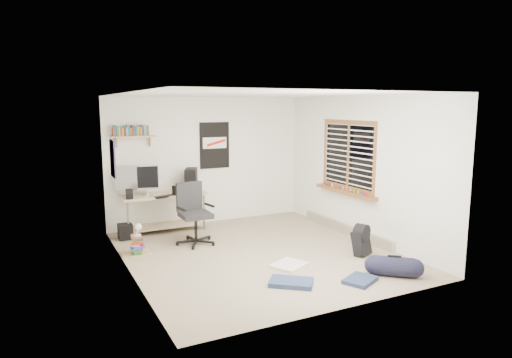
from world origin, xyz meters
name	(u,v)px	position (x,y,z in m)	size (l,w,h in m)	color
floor	(258,253)	(0.00, 0.00, -0.01)	(4.00, 4.50, 0.01)	gray
ceiling	(258,94)	(0.00, 0.00, 2.50)	(4.00, 4.50, 0.01)	white
back_wall	(207,161)	(0.00, 2.25, 1.25)	(4.00, 0.01, 2.50)	silver
left_wall	(127,186)	(-2.00, 0.00, 1.25)	(0.01, 4.50, 2.50)	silver
right_wall	(360,168)	(2.00, 0.00, 1.25)	(0.01, 4.50, 2.50)	silver
desk	(164,211)	(-0.99, 2.00, 0.36)	(1.53, 0.67, 0.70)	tan
monitor_left	(126,185)	(-1.64, 2.00, 0.92)	(0.40, 0.10, 0.44)	#A2A3A7
monitor_right	(147,184)	(-1.29, 1.90, 0.92)	(0.41, 0.10, 0.45)	#ACACB1
pc_tower	(191,181)	(-0.46, 1.92, 0.93)	(0.21, 0.44, 0.46)	black
keyboard	(165,196)	(-1.01, 1.72, 0.71)	(0.42, 0.15, 0.02)	black
speaker_left	(129,194)	(-1.65, 1.72, 0.80)	(0.10, 0.10, 0.20)	black
speaker_right	(176,191)	(-0.82, 1.72, 0.79)	(0.10, 0.10, 0.19)	black
office_chair	(196,216)	(-0.72, 0.92, 0.49)	(0.69, 0.69, 1.05)	black
wall_shelf	(134,136)	(-1.45, 2.14, 1.78)	(0.80, 0.22, 0.24)	tan
poster_back_wall	(215,145)	(0.15, 2.23, 1.55)	(0.62, 0.03, 0.92)	black
poster_left_wall	(113,159)	(-1.99, 1.20, 1.50)	(0.02, 0.42, 0.60)	navy
window	(348,155)	(1.95, 0.30, 1.45)	(0.10, 1.50, 1.26)	brown
baseboard_heater	(345,229)	(1.96, 0.30, 0.09)	(0.08, 2.50, 0.18)	#B7B2A8
backpack	(361,243)	(1.42, -0.80, 0.20)	(0.29, 0.23, 0.39)	black
duffel_bag	(394,266)	(1.24, -1.72, 0.14)	(0.27, 0.27, 0.54)	black
tshirt	(289,265)	(0.14, -0.75, 0.02)	(0.48, 0.41, 0.04)	silver
jeans_a	(291,282)	(-0.19, -1.35, 0.03)	(0.56, 0.36, 0.06)	navy
jeans_b	(360,280)	(0.68, -1.69, 0.03)	(0.45, 0.34, 0.06)	#212C4C
book_stack	(136,245)	(-1.75, 0.81, 0.15)	(0.40, 0.33, 0.27)	brown
desk_lamp	(137,231)	(-1.73, 0.79, 0.38)	(0.12, 0.19, 0.19)	white
subwoofer	(125,231)	(-1.75, 1.73, 0.14)	(0.24, 0.24, 0.27)	black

